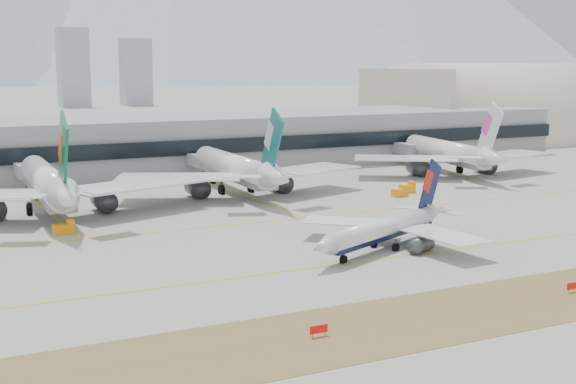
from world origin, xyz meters
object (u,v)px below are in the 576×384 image
widebody_cathay (238,170)px  widebody_china_air (450,154)px  taxiing_airliner (387,229)px  widebody_eva (49,185)px  hangar (496,141)px  terminal (120,144)px

widebody_cathay → widebody_china_air: bearing=-82.3°
taxiing_airliner → widebody_cathay: 62.13m
taxiing_airliner → widebody_cathay: bearing=-115.5°
widebody_eva → hangar: 201.38m
widebody_eva → terminal: bearing=-24.3°
taxiing_airliner → widebody_eva: size_ratio=0.61×
taxiing_airliner → terminal: 115.12m
taxiing_airliner → widebody_china_air: bearing=-159.4°
widebody_eva → widebody_china_air: size_ratio=1.08×
widebody_cathay → widebody_china_air: widebody_cathay is taller
taxiing_airliner → terminal: (-12.50, 114.36, 4.24)m
widebody_eva → hangar: hangar is taller
widebody_cathay → terminal: size_ratio=0.21×
taxiing_airliner → hangar: hangar is taller
widebody_china_air → hangar: hangar is taller
widebody_eva → widebody_china_air: bearing=-80.7°
hangar → widebody_cathay: bearing=-152.9°
taxiing_airliner → terminal: size_ratio=0.14×
widebody_eva → widebody_cathay: size_ratio=1.05×
taxiing_airliner → widebody_cathay: size_ratio=0.63×
widebody_eva → hangar: (185.23, 78.81, -5.79)m
widebody_cathay → widebody_eva: bearing=101.6°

